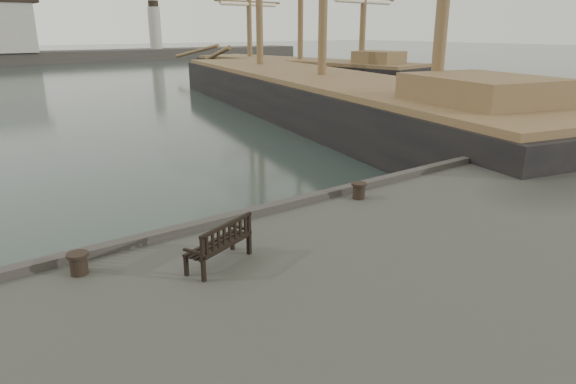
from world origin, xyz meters
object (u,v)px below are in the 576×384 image
Objects in this scene: tall_ship_main at (321,105)px; bollard_left at (79,264)px; bollard_right at (359,191)px; bench at (220,251)px; tall_ship_far at (300,77)px.

bollard_left is at bearing -126.39° from tall_ship_main.
tall_ship_main reaches higher than bollard_right.
bollard_left is 28.35m from tall_ship_main.
tall_ship_far is at bearing 28.68° from bench.
bench is 3.64× the size of bollard_right.
bench reaches higher than bollard_left.
bollard_right is 0.01× the size of tall_ship_far.
bollard_left is (-2.29, 1.23, -0.07)m from bench.
tall_ship_far is (11.76, 17.23, 0.01)m from tall_ship_main.
bench is 48.16m from tall_ship_far.
tall_ship_main is at bearing 24.18° from bench.
bollard_right reaches higher than bollard_left.
bollard_right is at bearing -135.27° from tall_ship_far.
tall_ship_main is at bearing 40.20° from bollard_left.
bollard_left is 0.01× the size of tall_ship_far.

